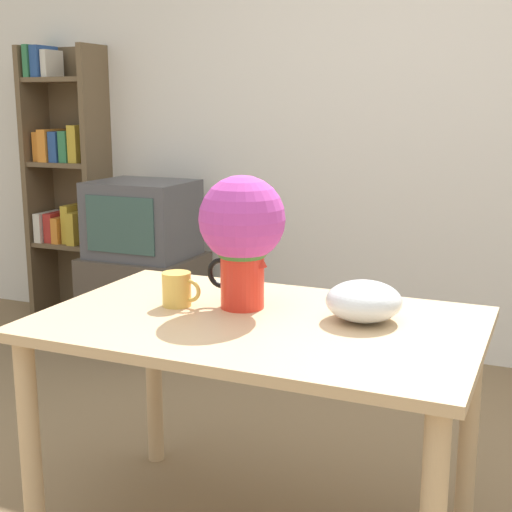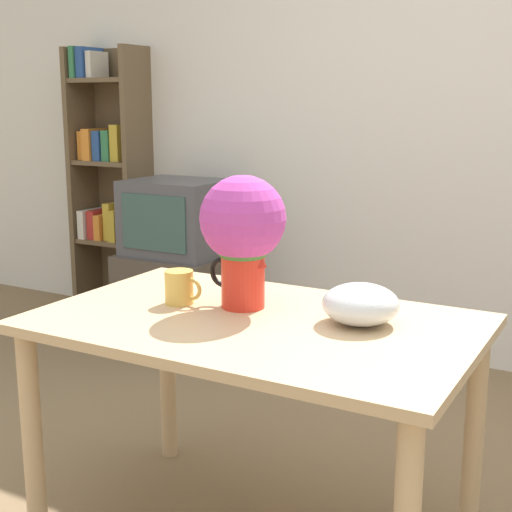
{
  "view_description": "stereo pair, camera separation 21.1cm",
  "coord_description": "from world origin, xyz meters",
  "px_view_note": "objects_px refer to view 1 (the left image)",
  "views": [
    {
      "loc": [
        0.68,
        -1.63,
        1.33
      ],
      "look_at": [
        -0.14,
        0.27,
        0.89
      ],
      "focal_mm": 50.0,
      "sensor_mm": 36.0,
      "label": 1
    },
    {
      "loc": [
        0.87,
        -1.54,
        1.33
      ],
      "look_at": [
        -0.14,
        0.27,
        0.89
      ],
      "focal_mm": 50.0,
      "sensor_mm": 36.0,
      "label": 2
    }
  ],
  "objects_px": {
    "coffee_mug": "(178,289)",
    "white_bowl": "(364,301)",
    "tv_set": "(142,219)",
    "flower_vase": "(242,230)"
  },
  "relations": [
    {
      "from": "coffee_mug",
      "to": "white_bowl",
      "type": "xyz_separation_m",
      "value": [
        0.56,
        0.08,
        0.01
      ]
    },
    {
      "from": "coffee_mug",
      "to": "tv_set",
      "type": "height_order",
      "value": "tv_set"
    },
    {
      "from": "flower_vase",
      "to": "tv_set",
      "type": "xyz_separation_m",
      "value": [
        -1.24,
        1.41,
        -0.25
      ]
    },
    {
      "from": "flower_vase",
      "to": "coffee_mug",
      "type": "distance_m",
      "value": 0.27
    },
    {
      "from": "white_bowl",
      "to": "coffee_mug",
      "type": "bearing_deg",
      "value": -172.22
    },
    {
      "from": "coffee_mug",
      "to": "tv_set",
      "type": "distance_m",
      "value": 1.81
    },
    {
      "from": "flower_vase",
      "to": "tv_set",
      "type": "distance_m",
      "value": 1.89
    },
    {
      "from": "coffee_mug",
      "to": "flower_vase",
      "type": "bearing_deg",
      "value": 18.46
    },
    {
      "from": "coffee_mug",
      "to": "white_bowl",
      "type": "distance_m",
      "value": 0.57
    },
    {
      "from": "flower_vase",
      "to": "white_bowl",
      "type": "height_order",
      "value": "flower_vase"
    }
  ]
}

